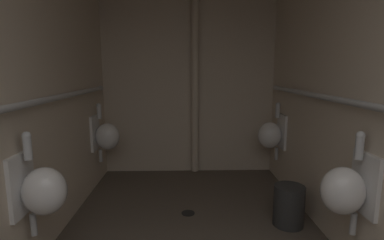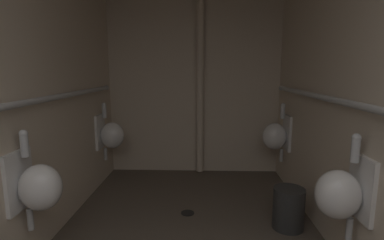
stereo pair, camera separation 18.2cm
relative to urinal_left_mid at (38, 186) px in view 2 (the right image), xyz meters
The scene contains 12 objects.
wall_left 0.73m from the urinal_left_mid, behind, with size 0.06×4.61×2.73m, color beige.
wall_right 2.41m from the urinal_left_mid, ahead, with size 0.06×4.61×2.73m, color beige.
wall_back 2.60m from the urinal_left_mid, 64.84° to the left, with size 2.54×0.06×2.73m, color beige.
urinal_left_mid is the anchor object (origin of this frame).
urinal_left_far 1.70m from the urinal_left_mid, 90.00° to the left, with size 0.32×0.30×0.76m.
urinal_right_mid 2.13m from the urinal_left_mid, ahead, with size 0.32×0.30×0.76m.
urinal_right_far 2.74m from the urinal_left_mid, 39.02° to the left, with size 0.32×0.30×0.76m.
supply_pipe_left 0.60m from the urinal_left_mid, behind, with size 0.06×3.88×0.06m.
supply_pipe_right 2.29m from the urinal_left_mid, ahead, with size 0.06×3.94×0.06m.
standpipe_back_wall 2.54m from the urinal_left_mid, 61.88° to the left, with size 0.10×0.10×2.68m, color beige.
floor_drain 1.52m from the urinal_left_mid, 41.26° to the left, with size 0.14×0.14×0.01m, color black.
waste_bin 2.15m from the urinal_left_mid, 18.12° to the left, with size 0.29×0.29×0.39m, color #2D2D2D.
Camera 2 is at (0.12, 0.29, 1.48)m, focal length 27.50 mm.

